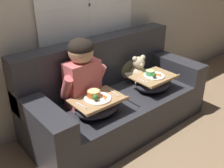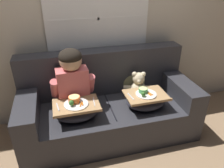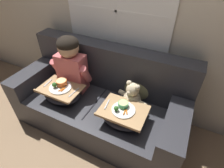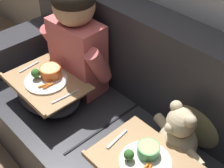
% 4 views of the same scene
% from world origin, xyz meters
% --- Properties ---
extents(ground_plane, '(14.00, 14.00, 0.00)m').
position_xyz_m(ground_plane, '(0.00, 0.00, 0.00)').
color(ground_plane, '#8E7051').
extents(wall_back_with_window, '(8.00, 0.08, 2.60)m').
position_xyz_m(wall_back_with_window, '(0.00, 0.52, 1.30)').
color(wall_back_with_window, beige).
rests_on(wall_back_with_window, ground_plane).
extents(couch, '(1.98, 0.87, 0.95)m').
position_xyz_m(couch, '(0.00, 0.08, 0.34)').
color(couch, '#2D2D33').
rests_on(couch, ground_plane).
extents(throw_pillow_behind_child, '(0.36, 0.18, 0.38)m').
position_xyz_m(throw_pillow_behind_child, '(-0.39, 0.25, 0.57)').
color(throw_pillow_behind_child, tan).
rests_on(throw_pillow_behind_child, couch).
extents(throw_pillow_behind_teddy, '(0.35, 0.17, 0.37)m').
position_xyz_m(throw_pillow_behind_teddy, '(0.39, 0.25, 0.57)').
color(throw_pillow_behind_teddy, '#898456').
rests_on(throw_pillow_behind_teddy, couch).
extents(child_figure, '(0.49, 0.24, 0.68)m').
position_xyz_m(child_figure, '(-0.39, 0.08, 0.77)').
color(child_figure, '#DB6666').
rests_on(child_figure, couch).
extents(teddy_bear, '(0.35, 0.26, 0.33)m').
position_xyz_m(teddy_bear, '(0.38, 0.08, 0.54)').
color(teddy_bear, beige).
rests_on(teddy_bear, couch).
extents(lap_tray_child, '(0.47, 0.34, 0.23)m').
position_xyz_m(lap_tray_child, '(-0.39, -0.15, 0.49)').
color(lap_tray_child, '#2D2D38').
rests_on(lap_tray_child, child_figure).
extents(lap_tray_teddy, '(0.46, 0.35, 0.23)m').
position_xyz_m(lap_tray_teddy, '(0.38, -0.15, 0.49)').
color(lap_tray_teddy, '#2D2D38').
rests_on(lap_tray_teddy, teddy_bear).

